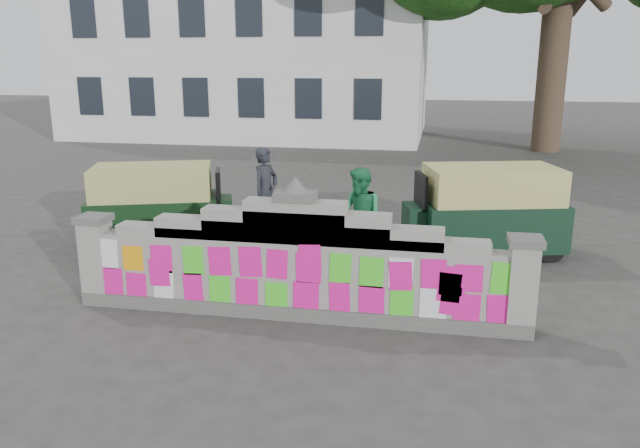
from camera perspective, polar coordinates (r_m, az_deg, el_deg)
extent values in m
plane|color=#383533|center=(8.93, -2.16, -8.41)|extent=(100.00, 100.00, 0.00)
cube|color=#4C4C49|center=(8.89, -2.17, -7.82)|extent=(6.40, 0.42, 0.20)
cube|color=gray|center=(8.71, -2.20, -4.79)|extent=(6.40, 0.32, 1.00)
cube|color=gray|center=(8.54, -2.24, -1.18)|extent=(5.20, 0.32, 0.14)
cube|color=gray|center=(8.52, -2.24, -0.73)|extent=(4.00, 0.32, 0.28)
cube|color=gray|center=(8.50, -2.25, -0.21)|extent=(2.60, 0.32, 0.44)
cube|color=gray|center=(8.48, -2.25, 0.25)|extent=(1.40, 0.32, 0.58)
cube|color=#4C4C49|center=(8.40, -2.28, 2.56)|extent=(0.55, 0.36, 0.12)
cone|color=#4C4C49|center=(8.37, -2.29, 3.63)|extent=(0.36, 0.36, 0.22)
cube|color=gray|center=(9.81, -19.68, -3.28)|extent=(0.36, 0.40, 1.24)
cube|color=#4C4C49|center=(9.64, -20.02, 0.45)|extent=(0.44, 0.44, 0.10)
cube|color=gray|center=(8.58, 17.96, -5.71)|extent=(0.36, 0.40, 1.24)
cube|color=#4C4C49|center=(8.38, 18.31, -1.48)|extent=(0.44, 0.44, 0.10)
cube|color=silver|center=(31.28, -5.81, 15.61)|extent=(16.00, 10.00, 8.00)
cylinder|color=#38281E|center=(26.32, 20.43, 12.78)|extent=(1.10, 1.10, 6.00)
imported|color=black|center=(12.06, -4.91, 0.22)|extent=(1.98, 1.38, 0.99)
imported|color=#212229|center=(11.98, -4.95, 1.81)|extent=(0.62, 0.72, 1.68)
imported|color=#24854F|center=(10.89, 3.70, 0.64)|extent=(1.04, 1.06, 1.72)
cube|color=black|center=(12.57, -14.89, 0.63)|extent=(2.70, 2.01, 0.80)
cube|color=tan|center=(12.42, -15.10, 3.77)|extent=(2.49, 1.90, 0.60)
cube|color=black|center=(12.47, -9.17, 0.84)|extent=(0.70, 0.83, 0.70)
cube|color=black|center=(12.34, -9.29, 3.55)|extent=(0.30, 0.69, 0.60)
cylinder|color=black|center=(12.55, -8.66, -0.48)|extent=(0.51, 0.28, 0.50)
cylinder|color=black|center=(12.26, -19.26, -1.51)|extent=(0.51, 0.28, 0.50)
cylinder|color=black|center=(13.31, -18.39, -0.19)|extent=(0.51, 0.28, 0.50)
cube|color=black|center=(11.97, 15.24, 0.06)|extent=(2.80, 1.98, 0.85)
cube|color=tan|center=(11.81, 15.48, 3.53)|extent=(2.58, 1.87, 0.63)
cube|color=black|center=(11.60, 9.06, -0.06)|extent=(0.70, 0.85, 0.74)
cube|color=black|center=(11.46, 9.19, 3.01)|extent=(0.27, 0.74, 0.63)
cylinder|color=black|center=(11.67, 8.49, -1.57)|extent=(0.54, 0.26, 0.53)
cylinder|color=black|center=(12.91, 18.31, -0.58)|extent=(0.54, 0.26, 0.53)
cylinder|color=black|center=(11.88, 20.37, -2.06)|extent=(0.54, 0.26, 0.53)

